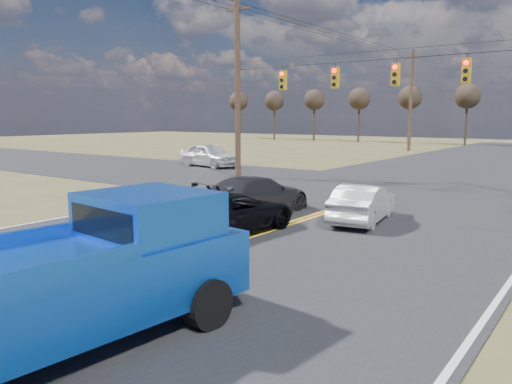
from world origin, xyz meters
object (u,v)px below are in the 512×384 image
Objects in this scene: pickup_truck at (77,277)px; dgrey_car_queue at (255,195)px; white_car_queue at (363,203)px; cross_car_west at (209,155)px; black_suv at (232,212)px.

dgrey_car_queue is at bearing 117.26° from pickup_truck.
white_car_queue is (-0.31, 10.86, -0.44)m from pickup_truck.
pickup_truck is 10.88m from white_car_queue.
dgrey_car_queue is at bearing 5.07° from white_car_queue.
cross_car_west is at bearing 132.88° from pickup_truck.
pickup_truck reaches higher than cross_car_west.
pickup_truck is at bearing -134.26° from cross_car_west.
pickup_truck is 27.34m from cross_car_west.
cross_car_west reaches higher than black_suv.
black_suv is 0.91× the size of cross_car_west.
dgrey_car_queue is (-3.65, -0.96, 0.05)m from white_car_queue.
pickup_truck is at bearing 116.16° from black_suv.
black_suv is 4.46m from white_car_queue.
black_suv is (-2.86, 7.20, -0.46)m from pickup_truck.
white_car_queue reaches higher than black_suv.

